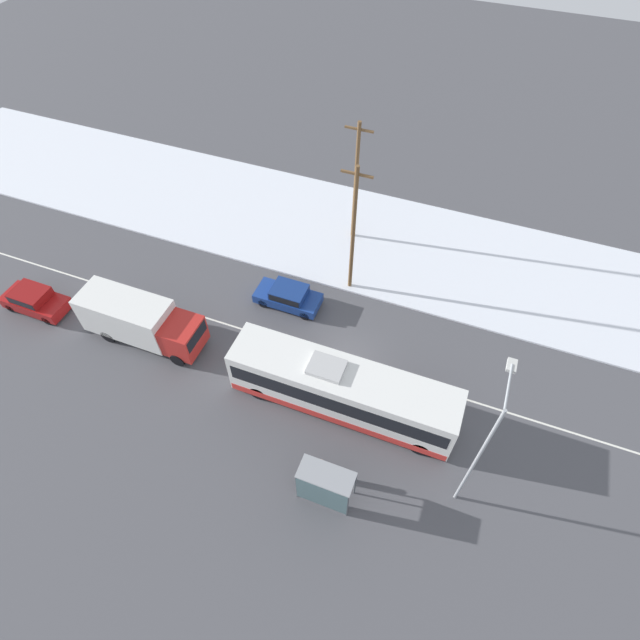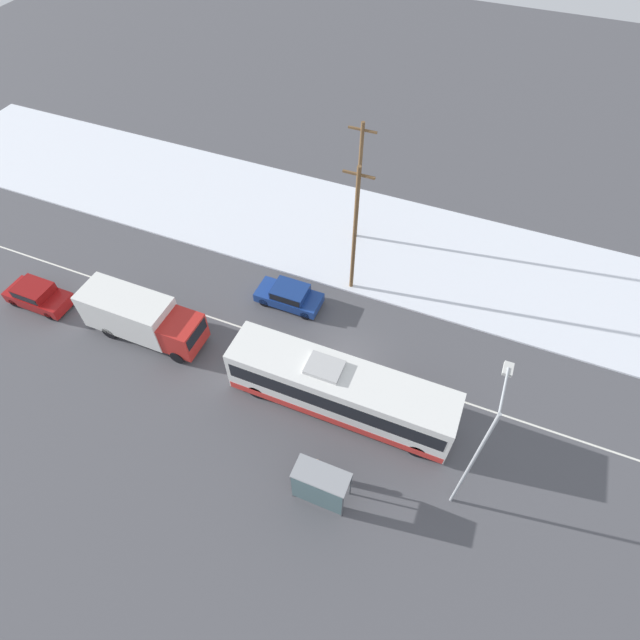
{
  "view_description": "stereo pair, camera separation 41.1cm",
  "coord_description": "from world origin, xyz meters",
  "px_view_note": "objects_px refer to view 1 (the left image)",
  "views": [
    {
      "loc": [
        4.49,
        -15.87,
        23.93
      ],
      "look_at": [
        -2.11,
        1.31,
        1.4
      ],
      "focal_mm": 28.0,
      "sensor_mm": 36.0,
      "label": 1
    },
    {
      "loc": [
        4.87,
        -15.72,
        23.93
      ],
      "look_at": [
        -2.11,
        1.31,
        1.4
      ],
      "focal_mm": 28.0,
      "sensor_mm": 36.0,
      "label": 2
    }
  ],
  "objects_px": {
    "sedan_car": "(288,295)",
    "city_bus": "(342,390)",
    "parked_car_near_truck": "(34,299)",
    "bus_shelter": "(324,487)",
    "pedestrian_at_stop": "(321,466)",
    "streetlamp": "(484,440)",
    "utility_pole_snowlot": "(356,182)",
    "utility_pole_roadside": "(353,231)",
    "box_truck": "(139,320)"
  },
  "relations": [
    {
      "from": "parked_car_near_truck",
      "to": "utility_pole_snowlot",
      "type": "xyz_separation_m",
      "value": [
        16.28,
        13.54,
        3.74
      ]
    },
    {
      "from": "pedestrian_at_stop",
      "to": "utility_pole_roadside",
      "type": "distance_m",
      "value": 13.42
    },
    {
      "from": "streetlamp",
      "to": "utility_pole_roadside",
      "type": "bearing_deg",
      "value": 130.29
    },
    {
      "from": "parked_car_near_truck",
      "to": "streetlamp",
      "type": "bearing_deg",
      "value": -4.34
    },
    {
      "from": "utility_pole_roadside",
      "to": "bus_shelter",
      "type": "bearing_deg",
      "value": -76.18
    },
    {
      "from": "parked_car_near_truck",
      "to": "bus_shelter",
      "type": "relative_size",
      "value": 1.59
    },
    {
      "from": "city_bus",
      "to": "pedestrian_at_stop",
      "type": "xyz_separation_m",
      "value": [
        0.36,
        -4.05,
        -0.6
      ]
    },
    {
      "from": "sedan_car",
      "to": "bus_shelter",
      "type": "relative_size",
      "value": 1.6
    },
    {
      "from": "city_bus",
      "to": "sedan_car",
      "type": "relative_size",
      "value": 2.9
    },
    {
      "from": "pedestrian_at_stop",
      "to": "utility_pole_roadside",
      "type": "bearing_deg",
      "value": 102.55
    },
    {
      "from": "sedan_car",
      "to": "bus_shelter",
      "type": "bearing_deg",
      "value": 120.79
    },
    {
      "from": "parked_car_near_truck",
      "to": "streetlamp",
      "type": "xyz_separation_m",
      "value": [
        26.89,
        -2.04,
        4.4
      ]
    },
    {
      "from": "sedan_car",
      "to": "streetlamp",
      "type": "bearing_deg",
      "value": 146.83
    },
    {
      "from": "bus_shelter",
      "to": "streetlamp",
      "type": "xyz_separation_m",
      "value": [
        5.84,
        2.82,
        3.57
      ]
    },
    {
      "from": "streetlamp",
      "to": "utility_pole_snowlot",
      "type": "bearing_deg",
      "value": 124.26
    },
    {
      "from": "sedan_car",
      "to": "utility_pole_snowlot",
      "type": "height_order",
      "value": "utility_pole_snowlot"
    },
    {
      "from": "utility_pole_roadside",
      "to": "sedan_car",
      "type": "bearing_deg",
      "value": -138.03
    },
    {
      "from": "sedan_car",
      "to": "pedestrian_at_stop",
      "type": "distance_m",
      "value": 11.44
    },
    {
      "from": "streetlamp",
      "to": "parked_car_near_truck",
      "type": "bearing_deg",
      "value": 175.66
    },
    {
      "from": "bus_shelter",
      "to": "utility_pole_snowlot",
      "type": "xyz_separation_m",
      "value": [
        -4.78,
        18.41,
        2.91
      ]
    },
    {
      "from": "streetlamp",
      "to": "utility_pole_roadside",
      "type": "relative_size",
      "value": 0.93
    },
    {
      "from": "bus_shelter",
      "to": "pedestrian_at_stop",
      "type": "bearing_deg",
      "value": 117.31
    },
    {
      "from": "utility_pole_roadside",
      "to": "city_bus",
      "type": "bearing_deg",
      "value": -74.04
    },
    {
      "from": "box_truck",
      "to": "streetlamp",
      "type": "distance_m",
      "value": 19.77
    },
    {
      "from": "sedan_car",
      "to": "utility_pole_roadside",
      "type": "distance_m",
      "value": 5.77
    },
    {
      "from": "parked_car_near_truck",
      "to": "city_bus",
      "type": "bearing_deg",
      "value": 0.76
    },
    {
      "from": "utility_pole_snowlot",
      "to": "bus_shelter",
      "type": "bearing_deg",
      "value": -75.44
    },
    {
      "from": "pedestrian_at_stop",
      "to": "bus_shelter",
      "type": "bearing_deg",
      "value": -62.69
    },
    {
      "from": "box_truck",
      "to": "bus_shelter",
      "type": "relative_size",
      "value": 2.84
    },
    {
      "from": "bus_shelter",
      "to": "streetlamp",
      "type": "height_order",
      "value": "streetlamp"
    },
    {
      "from": "pedestrian_at_stop",
      "to": "utility_pole_roadside",
      "type": "height_order",
      "value": "utility_pole_roadside"
    },
    {
      "from": "streetlamp",
      "to": "utility_pole_roadside",
      "type": "xyz_separation_m",
      "value": [
        -9.2,
        10.85,
        -0.51
      ]
    },
    {
      "from": "city_bus",
      "to": "pedestrian_at_stop",
      "type": "bearing_deg",
      "value": -84.92
    },
    {
      "from": "box_truck",
      "to": "streetlamp",
      "type": "height_order",
      "value": "streetlamp"
    },
    {
      "from": "sedan_car",
      "to": "pedestrian_at_stop",
      "type": "xyz_separation_m",
      "value": [
        5.92,
        -9.79,
        0.27
      ]
    },
    {
      "from": "parked_car_near_truck",
      "to": "utility_pole_snowlot",
      "type": "distance_m",
      "value": 21.5
    },
    {
      "from": "bus_shelter",
      "to": "sedan_car",
      "type": "bearing_deg",
      "value": 120.79
    },
    {
      "from": "sedan_car",
      "to": "city_bus",
      "type": "bearing_deg",
      "value": 134.08
    },
    {
      "from": "utility_pole_snowlot",
      "to": "sedan_car",
      "type": "bearing_deg",
      "value": -102.7
    },
    {
      "from": "parked_car_near_truck",
      "to": "utility_pole_snowlot",
      "type": "height_order",
      "value": "utility_pole_snowlot"
    },
    {
      "from": "streetlamp",
      "to": "utility_pole_snowlot",
      "type": "xyz_separation_m",
      "value": [
        -10.62,
        15.59,
        -0.66
      ]
    },
    {
      "from": "city_bus",
      "to": "bus_shelter",
      "type": "distance_m",
      "value": 5.21
    },
    {
      "from": "streetlamp",
      "to": "utility_pole_roadside",
      "type": "distance_m",
      "value": 14.24
    },
    {
      "from": "sedan_car",
      "to": "streetlamp",
      "type": "distance_m",
      "value": 15.38
    },
    {
      "from": "box_truck",
      "to": "streetlamp",
      "type": "bearing_deg",
      "value": -7.47
    },
    {
      "from": "pedestrian_at_stop",
      "to": "streetlamp",
      "type": "xyz_separation_m",
      "value": [
        6.4,
        1.74,
        4.2
      ]
    },
    {
      "from": "box_truck",
      "to": "pedestrian_at_stop",
      "type": "distance_m",
      "value": 13.58
    },
    {
      "from": "sedan_car",
      "to": "pedestrian_at_stop",
      "type": "bearing_deg",
      "value": 121.16
    },
    {
      "from": "box_truck",
      "to": "parked_car_near_truck",
      "type": "relative_size",
      "value": 1.79
    },
    {
      "from": "parked_car_near_truck",
      "to": "bus_shelter",
      "type": "xyz_separation_m",
      "value": [
        21.06,
        -4.87,
        0.83
      ]
    }
  ]
}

